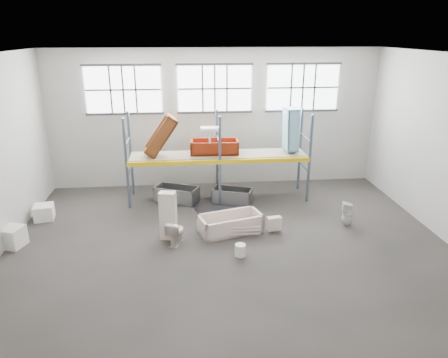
{
  "coord_description": "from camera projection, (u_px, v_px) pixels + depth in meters",
  "views": [
    {
      "loc": [
        -1.11,
        -10.06,
        5.52
      ],
      "look_at": [
        0.0,
        1.5,
        1.4
      ],
      "focal_mm": 33.45,
      "sensor_mm": 36.0,
      "label": 1
    }
  ],
  "objects": [
    {
      "name": "rack_upright_lb",
      "position": [
        131.0,
        154.0,
        14.46
      ],
      "size": [
        0.08,
        0.08,
        3.0
      ],
      "primitive_type": "cube",
      "color": "slate",
      "rests_on": "floor"
    },
    {
      "name": "blue_tub_upright",
      "position": [
        291.0,
        129.0,
        14.07
      ],
      "size": [
        0.5,
        0.7,
        1.45
      ],
      "primitive_type": null,
      "rotation": [
        0.0,
        1.54,
        0.06
      ],
      "color": "#86BFDD",
      "rests_on": "shelf_deck"
    },
    {
      "name": "rust_tub_tilted",
      "position": [
        161.0,
        136.0,
        13.67
      ],
      "size": [
        1.21,
        0.75,
        1.42
      ],
      "primitive_type": null,
      "rotation": [
        0.0,
        -0.96,
        0.06
      ],
      "color": "brown",
      "rests_on": "shelf_deck"
    },
    {
      "name": "floor",
      "position": [
        229.0,
        247.0,
        11.4
      ],
      "size": [
        12.0,
        10.0,
        0.1
      ],
      "primitive_type": "cube",
      "color": "#49433F",
      "rests_on": "ground"
    },
    {
      "name": "bucket",
      "position": [
        240.0,
        250.0,
        10.81
      ],
      "size": [
        0.33,
        0.33,
        0.33
      ],
      "primitive_type": "cylinder",
      "rotation": [
        0.0,
        0.0,
        0.19
      ],
      "color": "white",
      "rests_on": "floor"
    },
    {
      "name": "window_mid",
      "position": [
        215.0,
        89.0,
        14.82
      ],
      "size": [
        2.6,
        0.04,
        1.6
      ],
      "primitive_type": "cube",
      "color": "white",
      "rests_on": "wall_back"
    },
    {
      "name": "window_right",
      "position": [
        303.0,
        87.0,
        15.11
      ],
      "size": [
        2.6,
        0.04,
        1.6
      ],
      "primitive_type": "cube",
      "color": "white",
      "rests_on": "wall_back"
    },
    {
      "name": "ceiling",
      "position": [
        230.0,
        53.0,
        9.7
      ],
      "size": [
        12.0,
        10.0,
        0.1
      ],
      "primitive_type": "cube",
      "color": "silver",
      "rests_on": "ground"
    },
    {
      "name": "carton_near",
      "position": [
        11.0,
        237.0,
        11.28
      ],
      "size": [
        0.79,
        0.73,
        0.56
      ],
      "primitive_type": "cube",
      "rotation": [
        0.0,
        0.0,
        -0.32
      ],
      "color": "white",
      "rests_on": "floor"
    },
    {
      "name": "wall_front",
      "position": [
        269.0,
        261.0,
        5.81
      ],
      "size": [
        12.0,
        0.1,
        5.0
      ],
      "primitive_type": "cube",
      "color": "#B6B2A9",
      "rests_on": "ground"
    },
    {
      "name": "toilet_white",
      "position": [
        348.0,
        214.0,
        12.46
      ],
      "size": [
        0.41,
        0.4,
        0.74
      ],
      "primitive_type": "imported",
      "rotation": [
        0.0,
        0.0,
        -1.8
      ],
      "color": "white",
      "rests_on": "floor"
    },
    {
      "name": "rack_beam_back",
      "position": [
        217.0,
        152.0,
        14.73
      ],
      "size": [
        6.0,
        0.1,
        0.14
      ],
      "primitive_type": "cube",
      "color": "yellow",
      "rests_on": "floor"
    },
    {
      "name": "steel_tub_left",
      "position": [
        177.0,
        194.0,
        14.26
      ],
      "size": [
        1.6,
        1.22,
        0.53
      ],
      "primitive_type": null,
      "rotation": [
        0.0,
        0.0,
        -0.43
      ],
      "color": "#ACAEB5",
      "rests_on": "floor"
    },
    {
      "name": "rust_tub_flat",
      "position": [
        215.0,
        147.0,
        14.16
      ],
      "size": [
        1.66,
        0.86,
        0.46
      ],
      "primitive_type": null,
      "rotation": [
        0.0,
        0.0,
        -0.06
      ],
      "color": "#981D0A",
      "rests_on": "shelf_deck"
    },
    {
      "name": "rack_upright_rb",
      "position": [
        300.0,
        150.0,
        15.0
      ],
      "size": [
        0.08,
        0.08,
        3.0
      ],
      "primitive_type": "cube",
      "color": "slate",
      "rests_on": "floor"
    },
    {
      "name": "bathtub_beige",
      "position": [
        230.0,
        223.0,
        12.09
      ],
      "size": [
        1.96,
        1.31,
        0.53
      ],
      "primitive_type": null,
      "rotation": [
        0.0,
        0.0,
        0.28
      ],
      "color": "beige",
      "rests_on": "floor"
    },
    {
      "name": "rack_upright_mb",
      "position": [
        217.0,
        152.0,
        14.73
      ],
      "size": [
        0.08,
        0.08,
        3.0
      ],
      "primitive_type": "cube",
      "color": "slate",
      "rests_on": "floor"
    },
    {
      "name": "carton_far",
      "position": [
        44.0,
        212.0,
        12.91
      ],
      "size": [
        0.65,
        0.65,
        0.47
      ],
      "primitive_type": "cube",
      "rotation": [
        0.0,
        0.0,
        0.16
      ],
      "color": "white",
      "rests_on": "floor"
    },
    {
      "name": "window_left",
      "position": [
        123.0,
        90.0,
        14.53
      ],
      "size": [
        2.6,
        0.04,
        1.6
      ],
      "primitive_type": "cube",
      "color": "white",
      "rests_on": "wall_back"
    },
    {
      "name": "sink_in_tub",
      "position": [
        238.0,
        229.0,
        11.98
      ],
      "size": [
        0.57,
        0.57,
        0.17
      ],
      "primitive_type": "imported",
      "rotation": [
        0.0,
        0.0,
        -0.17
      ],
      "color": "beige",
      "rests_on": "bathtub_beige"
    },
    {
      "name": "shelf_deck",
      "position": [
        218.0,
        154.0,
        14.14
      ],
      "size": [
        5.9,
        1.1,
        0.03
      ],
      "primitive_type": "cube",
      "color": "gray",
      "rests_on": "floor"
    },
    {
      "name": "rack_upright_la",
      "position": [
        127.0,
        165.0,
        13.33
      ],
      "size": [
        0.08,
        0.08,
        3.0
      ],
      "primitive_type": "cube",
      "color": "slate",
      "rests_on": "floor"
    },
    {
      "name": "sink_on_shelf",
      "position": [
        210.0,
        142.0,
        13.66
      ],
      "size": [
        0.61,
        0.47,
        0.54
      ],
      "primitive_type": "imported",
      "rotation": [
        0.0,
        0.0,
        0.0
      ],
      "color": "white",
      "rests_on": "rust_tub_flat"
    },
    {
      "name": "rack_upright_ra",
      "position": [
        310.0,
        159.0,
        13.88
      ],
      "size": [
        0.08,
        0.08,
        3.0
      ],
      "primitive_type": "cube",
      "color": "slate",
      "rests_on": "floor"
    },
    {
      "name": "cistern_tall",
      "position": [
        168.0,
        216.0,
        11.57
      ],
      "size": [
        0.5,
        0.38,
        1.39
      ],
      "primitive_type": "cube",
      "rotation": [
        0.0,
        0.0,
        -0.2
      ],
      "color": "beige",
      "rests_on": "floor"
    },
    {
      "name": "rack_upright_ma",
      "position": [
        220.0,
        162.0,
        13.61
      ],
      "size": [
        0.08,
        0.08,
        3.0
      ],
      "primitive_type": "cube",
      "color": "slate",
      "rests_on": "floor"
    },
    {
      "name": "wall_back",
      "position": [
        215.0,
        119.0,
        15.29
      ],
      "size": [
        12.0,
        0.1,
        5.0
      ],
      "primitive_type": "cube",
      "color": "#B5B1A9",
      "rests_on": "ground"
    },
    {
      "name": "cistern_spare",
      "position": [
        274.0,
        223.0,
        12.06
      ],
      "size": [
        0.44,
        0.27,
        0.39
      ],
      "primitive_type": "cube",
      "rotation": [
        0.0,
        0.0,
        0.19
      ],
      "color": "beige",
      "rests_on": "bathtub_beige"
    },
    {
      "name": "steel_tub_right",
      "position": [
        232.0,
        195.0,
        14.21
      ],
      "size": [
        1.46,
        1.05,
        0.48
      ],
      "primitive_type": null,
      "rotation": [
        0.0,
        0.0,
        -0.37
      ],
      "color": "#95989C",
      "rests_on": "floor"
    },
    {
      "name": "wet_patch",
      "position": [
        221.0,
        206.0,
        13.92
      ],
      "size": [
        1.8,
        1.8,
        0.0
      ],
      "primitive_type": "cylinder",
      "color": "black",
      "rests_on": "floor"
    },
    {
      "name": "toilet_beige",
      "position": [
        176.0,
        232.0,
        11.39
      ],
      "size": [
        0.6,
        0.77,
        0.69
      ],
      "primitive_type": "imported",
      "rotation": [
        0.0,
        0.0,
        2.78
      ],
      "color": "beige",
      "rests_on": "floor"
    },
    {
      "name": "rack_beam_front",
      "position": [
        220.0,
        162.0,
        13.61
      ],
      "size": [
        6.0,
        0.1,
        0.14
      ],
      "primitive_type": "cube",
      "color": "yellow",
      "rests_on": "floor"
    }
  ]
}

